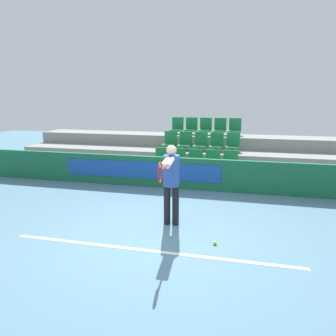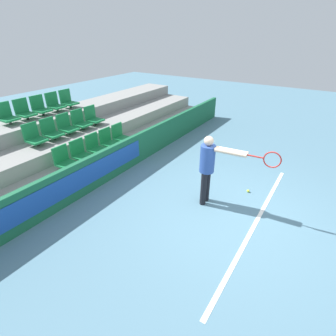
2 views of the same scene
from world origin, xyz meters
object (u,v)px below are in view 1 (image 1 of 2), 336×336
object	(u,v)px
stadium_chair_0	(161,160)
stadium_chair_7	(201,143)
stadium_chair_4	(230,163)
stadium_chair_11	(191,127)
stadium_chair_9	(233,144)
stadium_chair_12	(205,128)
stadium_chair_10	(177,127)
tennis_ball	(215,243)
stadium_chair_3	(212,162)
stadium_chair_13	(220,128)
tennis_player	(171,178)
stadium_chair_14	(235,128)
stadium_chair_5	(170,142)
stadium_chair_2	(195,161)
stadium_chair_6	(185,142)
stadium_chair_8	(216,143)
stadium_chair_1	(178,160)

from	to	relation	value
stadium_chair_0	stadium_chair_7	size ratio (longest dim) A/B	1.00
stadium_chair_4	stadium_chair_11	size ratio (longest dim) A/B	1.00
stadium_chair_9	stadium_chair_7	bearing A→B (deg)	180.00
stadium_chair_0	stadium_chair_12	xyz separation A→B (m)	(1.00, 2.19, 0.76)
stadium_chair_10	tennis_ball	distance (m)	6.63
stadium_chair_3	stadium_chair_13	xyz separation A→B (m)	(0.00, 2.19, 0.76)
stadium_chair_11	tennis_player	distance (m)	5.59
stadium_chair_4	stadium_chair_14	xyz separation A→B (m)	(0.00, 2.19, 0.76)
stadium_chair_3	stadium_chair_12	distance (m)	2.37
stadium_chair_5	tennis_ball	distance (m)	5.55
stadium_chair_13	tennis_player	bearing A→B (deg)	-94.34
stadium_chair_0	stadium_chair_3	xyz separation A→B (m)	(1.51, 0.00, 0.00)
stadium_chair_3	stadium_chair_10	bearing A→B (deg)	124.52
stadium_chair_4	tennis_player	world-z (taller)	tennis_player
stadium_chair_2	stadium_chair_12	bearing A→B (deg)	90.00
stadium_chair_5	stadium_chair_6	bearing A→B (deg)	0.00
stadium_chair_7	stadium_chair_9	bearing A→B (deg)	0.00
stadium_chair_8	stadium_chair_9	bearing A→B (deg)	0.00
tennis_ball	stadium_chair_12	bearing A→B (deg)	99.22
stadium_chair_5	stadium_chair_13	distance (m)	1.90
stadium_chair_4	stadium_chair_10	xyz separation A→B (m)	(-2.01, 2.19, 0.76)
stadium_chair_5	stadium_chair_3	bearing A→B (deg)	-36.02
stadium_chair_3	tennis_ball	bearing A→B (deg)	-82.85
stadium_chair_4	stadium_chair_14	bearing A→B (deg)	90.00
stadium_chair_6	stadium_chair_13	bearing A→B (deg)	47.48
stadium_chair_4	tennis_ball	xyz separation A→B (m)	(-0.00, -3.98, -0.58)
stadium_chair_12	tennis_ball	size ratio (longest dim) A/B	8.76
stadium_chair_14	tennis_ball	world-z (taller)	stadium_chair_14
stadium_chair_9	stadium_chair_14	world-z (taller)	stadium_chair_14
stadium_chair_1	stadium_chair_13	distance (m)	2.53
stadium_chair_3	stadium_chair_10	world-z (taller)	stadium_chair_10
stadium_chair_11	tennis_player	bearing A→B (deg)	-83.99
stadium_chair_0	stadium_chair_13	world-z (taller)	stadium_chair_13
tennis_ball	stadium_chair_2	bearing A→B (deg)	104.13
stadium_chair_0	stadium_chair_8	bearing A→B (deg)	36.02
stadium_chair_2	stadium_chair_6	bearing A→B (deg)	114.63
stadium_chair_7	tennis_ball	size ratio (longest dim) A/B	8.76
stadium_chair_0	stadium_chair_1	size ratio (longest dim) A/B	1.00
stadium_chair_9	stadium_chair_12	distance (m)	1.53
tennis_ball	stadium_chair_14	bearing A→B (deg)	89.98
stadium_chair_12	stadium_chair_5	bearing A→B (deg)	-132.52
stadium_chair_1	stadium_chair_14	size ratio (longest dim) A/B	1.00
stadium_chair_4	stadium_chair_7	bearing A→B (deg)	132.52
stadium_chair_2	stadium_chair_3	distance (m)	0.50
stadium_chair_6	tennis_player	size ratio (longest dim) A/B	0.37
stadium_chair_1	tennis_player	distance (m)	3.42
stadium_chair_8	tennis_player	distance (m)	4.47
stadium_chair_10	stadium_chair_12	world-z (taller)	same
stadium_chair_0	stadium_chair_2	size ratio (longest dim) A/B	1.00
stadium_chair_0	stadium_chair_2	world-z (taller)	same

